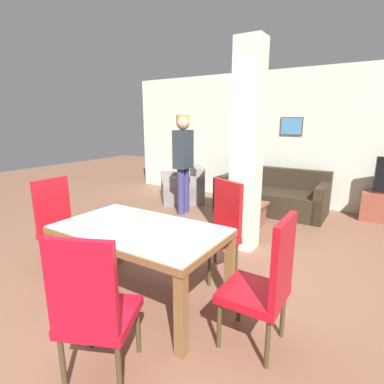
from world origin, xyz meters
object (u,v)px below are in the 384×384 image
(dining_chair_far_right, at_px, (219,226))
(dining_chair_near_right, at_px, (93,307))
(floor_lamp, at_px, (183,128))
(dining_chair_head_right, at_px, (266,281))
(standing_person, at_px, (183,159))
(dining_chair_head_left, at_px, (60,222))
(armchair, at_px, (183,188))
(coffee_table, at_px, (248,213))
(sofa, at_px, (271,197))
(bottle, at_px, (247,197))
(dining_table, at_px, (140,242))

(dining_chair_far_right, bearing_deg, dining_chair_near_right, 114.17)
(floor_lamp, bearing_deg, dining_chair_head_right, -49.28)
(floor_lamp, distance_m, standing_person, 1.61)
(dining_chair_head_left, relative_size, armchair, 0.85)
(coffee_table, bearing_deg, sofa, 87.01)
(bottle, xyz_separation_m, floor_lamp, (-2.11, 1.26, 1.05))
(standing_person, bearing_deg, dining_chair_near_right, 23.97)
(dining_table, distance_m, standing_person, 2.85)
(dining_chair_near_right, bearing_deg, dining_chair_far_right, 66.01)
(armchair, relative_size, floor_lamp, 0.68)
(floor_lamp, height_order, standing_person, floor_lamp)
(dining_chair_head_right, distance_m, coffee_table, 2.83)
(armchair, xyz_separation_m, bottle, (1.78, -0.76, 0.22))
(dining_chair_near_right, relative_size, coffee_table, 1.89)
(dining_chair_near_right, distance_m, dining_chair_far_right, 1.77)
(dining_table, height_order, dining_chair_head_right, dining_chair_head_right)
(dining_chair_near_right, bearing_deg, dining_table, 90.00)
(bottle, bearing_deg, armchair, 156.75)
(sofa, distance_m, coffee_table, 1.03)
(coffee_table, height_order, bottle, bottle)
(dining_table, distance_m, sofa, 3.61)
(coffee_table, xyz_separation_m, bottle, (-0.03, -0.01, 0.28))
(dining_chair_near_right, bearing_deg, coffee_table, 71.05)
(coffee_table, height_order, floor_lamp, floor_lamp)
(dining_chair_head_left, distance_m, coffee_table, 2.91)
(dining_chair_head_left, relative_size, sofa, 0.53)
(dining_chair_head_right, xyz_separation_m, bottle, (-1.17, 2.56, -0.07))
(dining_chair_head_left, bearing_deg, armchair, -171.67)
(dining_chair_far_right, bearing_deg, dining_chair_head_left, 52.66)
(dining_chair_head_right, height_order, floor_lamp, floor_lamp)
(dining_chair_head_right, bearing_deg, dining_chair_far_right, 43.29)
(dining_chair_far_right, height_order, coffee_table, dining_chair_far_right)
(coffee_table, distance_m, floor_lamp, 2.82)
(dining_chair_head_right, xyz_separation_m, floor_lamp, (-3.28, 3.81, 0.98))
(sofa, bearing_deg, armchair, 8.27)
(sofa, xyz_separation_m, bottle, (-0.09, -1.03, 0.21))
(bottle, relative_size, floor_lamp, 0.13)
(dining_table, xyz_separation_m, sofa, (0.15, 3.59, -0.31))
(dining_chair_head_right, height_order, bottle, dining_chair_head_right)
(armchair, bearing_deg, dining_table, 166.30)
(dining_chair_near_right, distance_m, armchair, 4.72)
(dining_chair_head_right, height_order, standing_person, standing_person)
(dining_table, bearing_deg, coffee_table, 87.95)
(coffee_table, xyz_separation_m, floor_lamp, (-2.14, 1.25, 1.33))
(dining_chair_near_right, xyz_separation_m, coffee_table, (-0.30, 3.46, -0.36))
(dining_chair_head_left, height_order, sofa, dining_chair_head_left)
(dining_chair_head_left, distance_m, armchair, 3.37)
(dining_table, height_order, dining_chair_head_left, dining_chair_head_left)
(dining_chair_near_right, xyz_separation_m, sofa, (-0.25, 4.48, -0.28))
(armchair, bearing_deg, bottle, -154.31)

